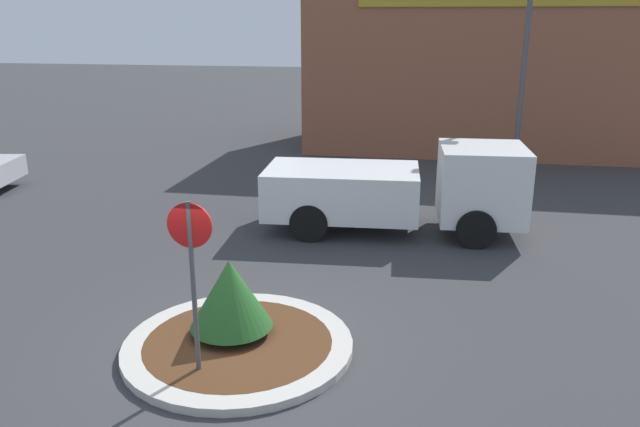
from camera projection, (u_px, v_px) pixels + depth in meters
ground_plane at (239, 349)px, 9.61m from camera, size 120.00×120.00×0.00m
traffic_island at (238, 345)px, 9.59m from camera, size 3.53×3.53×0.13m
stop_sign at (192, 261)px, 8.34m from camera, size 0.62×0.07×2.60m
island_shrub at (230, 293)px, 9.63m from camera, size 1.29×1.29×1.22m
utility_truck at (402, 189)px, 14.71m from camera, size 6.12×2.51×2.09m
storefront_building at (490, 63)px, 24.15m from camera, size 13.67×6.07×6.55m
light_pole at (526, 41)px, 18.12m from camera, size 0.70×0.30×7.39m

